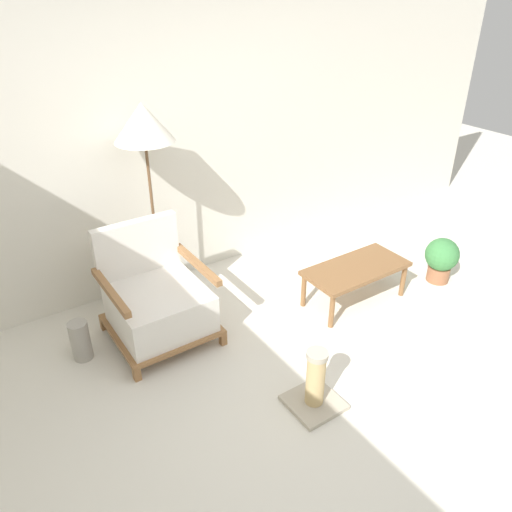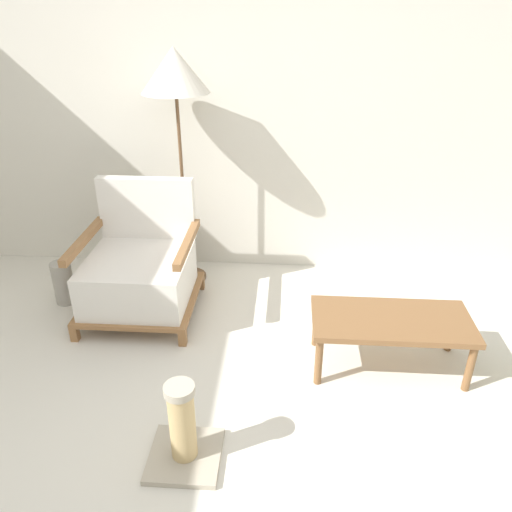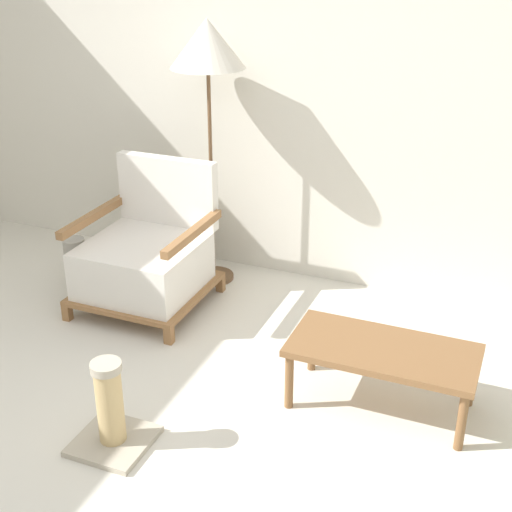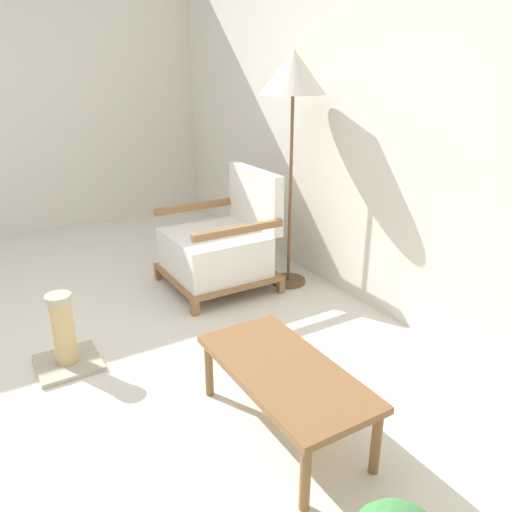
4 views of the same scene
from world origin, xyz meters
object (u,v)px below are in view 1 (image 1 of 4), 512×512
floor_lamp (144,129)px  coffee_table (356,271)px  armchair (157,301)px  potted_plant (441,258)px  scratching_post (315,386)px  vase (80,341)px

floor_lamp → coffee_table: 2.10m
armchair → potted_plant: (2.53, -0.71, -0.08)m
potted_plant → scratching_post: 2.07m
floor_lamp → potted_plant: size_ratio=3.97×
armchair → scratching_post: bearing=-66.8°
vase → potted_plant: 3.23m
coffee_table → floor_lamp: bearing=144.8°
vase → armchair: bearing=-6.5°
coffee_table → potted_plant: (0.90, -0.20, -0.06)m
coffee_table → vase: size_ratio=2.88×
potted_plant → scratching_post: size_ratio=0.96×
floor_lamp → vase: size_ratio=5.39×
coffee_table → vase: (-2.24, 0.57, -0.14)m
armchair → floor_lamp: 1.31m
vase → potted_plant: potted_plant is taller
armchair → vase: armchair is taller
floor_lamp → vase: bearing=-153.8°
floor_lamp → potted_plant: bearing=-27.4°
armchair → coffee_table: armchair is taller
vase → floor_lamp: bearing=26.2°
vase → scratching_post: (1.15, -1.34, 0.01)m
floor_lamp → potted_plant: 2.89m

